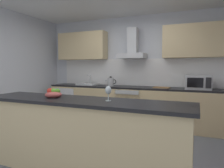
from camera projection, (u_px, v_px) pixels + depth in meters
ground at (101, 149)px, 3.40m from camera, size 5.70×4.85×0.02m
wall_back at (135, 69)px, 5.13m from camera, size 5.70×0.12×2.60m
backsplash_tile at (134, 72)px, 5.07m from camera, size 4.00×0.02×0.66m
counter_back at (130, 105)px, 4.85m from camera, size 4.14×0.60×0.90m
counter_island at (81, 136)px, 2.59m from camera, size 2.75×0.64×0.95m
upper_cabinets at (133, 44)px, 4.87m from camera, size 4.08×0.32×0.70m
oven at (131, 105)px, 4.81m from camera, size 0.60×0.62×0.80m
refrigerator at (71, 102)px, 5.46m from camera, size 0.58×0.60×0.85m
microwave at (198, 82)px, 4.18m from camera, size 0.50×0.38×0.30m
sink at (88, 84)px, 5.23m from camera, size 0.50×0.40×0.26m
kettle at (111, 82)px, 4.93m from camera, size 0.29×0.15×0.24m
range_hood at (133, 49)px, 4.83m from camera, size 0.62×0.45×0.72m
wine_glass at (108, 91)px, 2.43m from camera, size 0.08×0.08×0.18m
fruit_bowl at (53, 94)px, 2.73m from camera, size 0.22×0.22×0.13m
chopping_board at (162, 87)px, 4.48m from camera, size 0.36×0.26×0.02m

